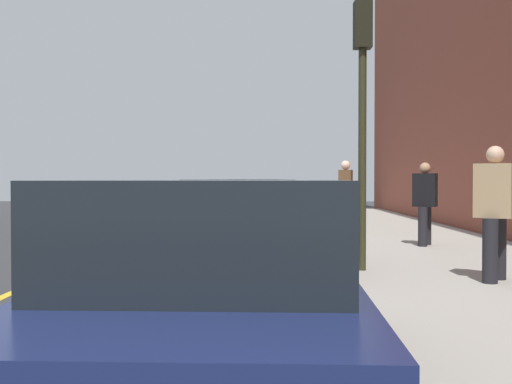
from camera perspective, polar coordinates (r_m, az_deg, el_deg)
The scene contains 12 objects.
ground_plane at distance 15.79m, azimuth 0.10°, elevation -4.36°, with size 56.00×56.00×0.00m, color #333335.
sidewalk at distance 16.10m, azimuth 11.96°, elevation -4.02°, with size 28.00×4.60×0.15m, color #A39E93.
lane_stripe_centre at distance 16.14m, azimuth -11.36°, elevation -4.25°, with size 28.00×0.14×0.01m, color gold.
snow_bank_curb at distance 20.83m, azimuth 2.17°, elevation -2.73°, with size 8.42×0.56×0.22m, color white.
parked_car_navy at distance 4.25m, azimuth -3.83°, elevation -9.18°, with size 4.32×2.00×1.51m.
parked_car_charcoal at distance 10.05m, azimuth -1.58°, elevation -3.19°, with size 4.23×2.00×1.51m.
parked_car_silver at distance 15.14m, azimuth -0.78°, elevation -1.73°, with size 4.25×1.91×1.51m.
parked_car_black at distance 21.42m, azimuth -0.41°, elevation -0.88°, with size 4.31×1.99×1.51m.
pedestrian_black_coat at distance 13.60m, azimuth 14.82°, elevation -0.81°, with size 0.53×0.54×1.71m.
pedestrian_brown_coat at distance 16.55m, azimuth 7.99°, elevation -0.19°, with size 0.56×0.60×1.85m.
pedestrian_tan_coat at distance 9.12m, azimuth 20.51°, elevation -1.44°, with size 0.54×0.58×1.81m.
traffic_light_pole at distance 9.82m, azimuth 9.46°, elevation 9.17°, with size 0.35×0.26×4.02m.
Camera 1 is at (-15.72, -0.15, 1.52)m, focal length 44.87 mm.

